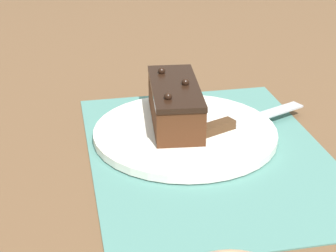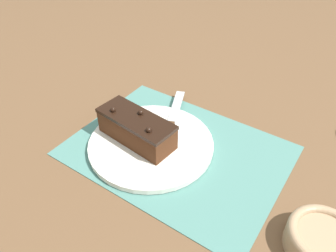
{
  "view_description": "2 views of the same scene",
  "coord_description": "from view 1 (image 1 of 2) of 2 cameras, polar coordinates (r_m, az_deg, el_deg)",
  "views": [
    {
      "loc": [
        -0.69,
        0.2,
        0.39
      ],
      "look_at": [
        0.03,
        0.05,
        0.03
      ],
      "focal_mm": 60.0,
      "sensor_mm": 36.0,
      "label": 1
    },
    {
      "loc": [
        -0.28,
        0.45,
        0.5
      ],
      "look_at": [
        0.02,
        0.01,
        0.07
      ],
      "focal_mm": 35.0,
      "sensor_mm": 36.0,
      "label": 2
    }
  ],
  "objects": [
    {
      "name": "serving_knife",
      "position": [
        0.86,
        6.58,
        0.28
      ],
      "size": [
        0.1,
        0.2,
        0.01
      ],
      "rotation": [
        0.0,
        0.0,
        3.55
      ],
      "color": "#472D19",
      "rests_on": "cake_plate"
    },
    {
      "name": "chocolate_cake",
      "position": [
        0.86,
        0.71,
        2.34
      ],
      "size": [
        0.19,
        0.09,
        0.07
      ],
      "rotation": [
        0.0,
        0.0,
        -0.1
      ],
      "color": "#472614",
      "rests_on": "cake_plate"
    },
    {
      "name": "ground_plane",
      "position": [
        0.81,
        4.15,
        -2.89
      ],
      "size": [
        3.0,
        3.0,
        0.0
      ],
      "primitive_type": "plane",
      "color": "brown"
    },
    {
      "name": "placemat_woven",
      "position": [
        0.81,
        4.16,
        -2.77
      ],
      "size": [
        0.46,
        0.34,
        0.0
      ],
      "primitive_type": "cube",
      "color": "slate",
      "rests_on": "ground_plane"
    },
    {
      "name": "cake_plate",
      "position": [
        0.85,
        1.75,
        -0.71
      ],
      "size": [
        0.28,
        0.28,
        0.01
      ],
      "color": "white",
      "rests_on": "placemat_woven"
    }
  ]
}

